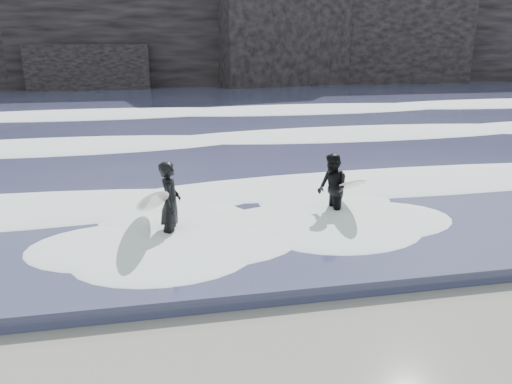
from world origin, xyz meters
TOP-DOWN VIEW (x-y plane):
  - sea at (0.00, 29.00)m, footprint 90.00×52.00m
  - headland at (0.00, 46.00)m, footprint 70.00×9.00m
  - foam_near at (0.00, 9.00)m, footprint 60.00×3.20m
  - foam_mid at (0.00, 16.00)m, footprint 60.00×4.00m
  - foam_far at (0.00, 25.00)m, footprint 60.00×4.80m
  - surfer_left at (-2.55, 6.19)m, footprint 1.18×2.23m
  - surfer_right at (1.55, 6.79)m, footprint 1.14×2.05m

SIDE VIEW (x-z plane):
  - sea at x=0.00m, z-range 0.00..0.30m
  - foam_near at x=0.00m, z-range 0.30..0.50m
  - foam_mid at x=0.00m, z-range 0.30..0.54m
  - foam_far at x=0.00m, z-range 0.30..0.60m
  - surfer_right at x=1.55m, z-range 0.01..1.75m
  - surfer_left at x=-2.55m, z-range 0.01..1.90m
  - headland at x=0.00m, z-range 0.00..10.00m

